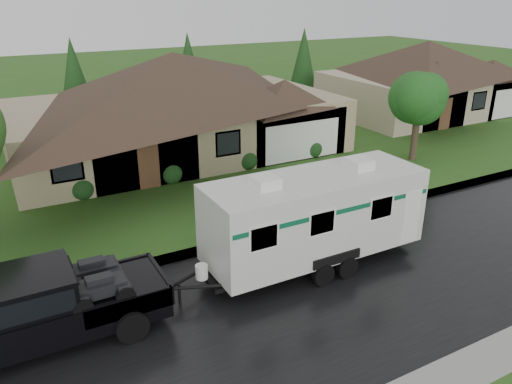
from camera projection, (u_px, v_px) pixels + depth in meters
ground at (267, 270)px, 17.03m from camera, size 140.00×140.00×0.00m
road at (299, 300)px, 15.40m from camera, size 140.00×8.00×0.01m
curb at (237, 241)px, 18.83m from camera, size 140.00×0.50×0.15m
lawn at (140, 152)px, 29.21m from camera, size 140.00×26.00×0.15m
house_main at (180, 92)px, 27.96m from camera, size 19.44×10.80×6.90m
house_neighbor at (430, 70)px, 37.34m from camera, size 15.12×9.72×6.45m
tree_right_green at (419, 98)px, 26.43m from camera, size 2.97×2.97×4.92m
shrub_row at (210, 165)px, 25.24m from camera, size 13.60×1.00×1.00m
pickup_truck at (37, 307)px, 13.11m from camera, size 6.47×2.46×2.16m
travel_trailer at (315, 214)px, 16.74m from camera, size 7.98×2.80×3.58m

